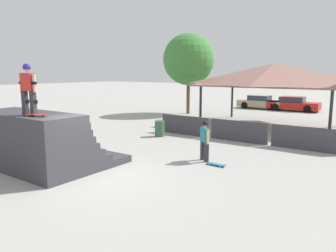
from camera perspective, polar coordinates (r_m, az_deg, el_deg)
name	(u,v)px	position (r m, az deg, el deg)	size (l,w,h in m)	color
ground_plane	(95,178)	(11.20, -12.63, -8.81)	(160.00, 160.00, 0.00)	#A3A09B
quarter_pipe_ramp	(39,144)	(12.78, -21.50, -2.90)	(4.43, 3.75, 2.05)	#38383D
skater_on_deck	(28,86)	(11.55, -23.21, 6.44)	(0.72, 0.31, 1.67)	#2D2D33
skateboard_on_deck	(36,115)	(11.21, -21.94, 1.81)	(0.84, 0.43, 0.09)	green
bystander_walking	(205,137)	(12.82, 6.41, -1.98)	(0.57, 0.44, 1.60)	#2D2D33
skateboard_on_ground	(217,164)	(12.39, 8.46, -6.63)	(0.78, 0.23, 0.09)	silver
barrier_fence	(238,131)	(16.78, 12.15, -0.87)	(9.35, 0.12, 1.05)	#3D3D42
pavilion_shelter	(273,75)	(21.99, 17.85, 8.44)	(9.07, 5.72, 3.99)	#2D2D33
tree_far_back	(189,60)	(27.41, 3.59, 11.48)	(4.21, 4.21, 6.57)	brown
trash_bin	(160,129)	(17.73, -1.46, -0.45)	(0.52, 0.52, 0.85)	#385B3D
parked_car_tan	(260,102)	(32.36, 15.76, 3.99)	(4.17, 1.80, 1.27)	tan
parked_car_red	(293,104)	(31.46, 20.95, 3.58)	(4.45, 1.80, 1.27)	red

